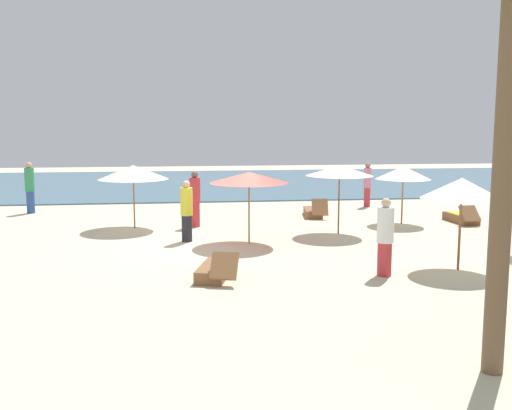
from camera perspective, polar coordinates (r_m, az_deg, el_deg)
The scene contains 15 objects.
ground_plane at distance 16.63m, azimuth -3.78°, elevation -3.97°, with size 60.00×60.00×0.00m, color beige.
ocean_water at distance 33.43m, azimuth -5.53°, elevation 2.11°, with size 48.00×16.00×0.06m, color #476B7F.
umbrella_1 at distance 14.47m, azimuth 19.10°, elevation 1.51°, with size 1.87×1.87×2.17m.
umbrella_4 at distance 20.58m, azimuth 13.91°, elevation 3.02°, with size 1.85×1.85×1.96m.
umbrella_5 at distance 18.33m, azimuth 7.99°, elevation 3.28°, with size 2.05×2.05×2.12m.
umbrella_6 at distance 19.52m, azimuth -11.68°, elevation 3.09°, with size 2.25×2.25×2.06m.
umbrella_7 at distance 16.74m, azimuth -0.68°, elevation 2.64°, with size 2.22×2.22×2.04m.
lounger_0 at distance 13.30m, azimuth -3.92°, elevation -6.28°, with size 0.99×1.79×0.68m.
lounger_1 at distance 21.58m, azimuth 19.09°, elevation -1.15°, with size 0.69×1.74×0.66m.
lounger_4 at distance 21.81m, azimuth 5.53°, elevation -0.67°, with size 0.81×1.73×0.72m.
person_0 at distance 13.62m, azimuth 12.26°, elevation -3.02°, with size 0.46×0.46×1.77m.
person_1 at distance 24.00m, azimuth -20.84°, elevation 1.60°, with size 0.44×0.44×1.94m.
person_2 at distance 19.62m, azimuth -5.87°, elevation 0.58°, with size 0.51×0.51×1.83m.
person_3 at distance 17.23m, azimuth -6.66°, elevation -0.57°, with size 0.40×0.40×1.77m.
person_4 at distance 24.55m, azimuth 10.61°, elevation 1.96°, with size 0.41×0.41×1.79m.
Camera 1 is at (-0.94, -16.24, 3.45)m, focal length 41.78 mm.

